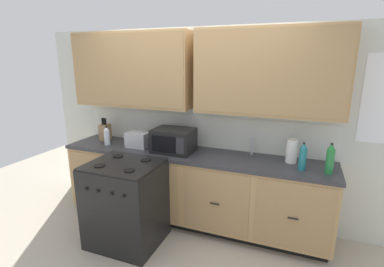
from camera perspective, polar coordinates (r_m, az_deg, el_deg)
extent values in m
plane|color=#B2A893|center=(3.62, -2.11, -19.29)|extent=(8.09, 8.09, 0.00)
cube|color=silver|center=(3.68, 1.59, 1.64)|extent=(4.44, 0.05, 2.38)
cube|color=silver|center=(3.67, 1.43, 0.48)|extent=(3.24, 0.01, 0.40)
cube|color=tan|center=(3.78, -11.64, 12.21)|extent=(1.57, 0.34, 0.91)
cube|color=#A58052|center=(3.64, -13.16, 12.05)|extent=(1.54, 0.01, 0.86)
cube|color=tan|center=(3.20, 14.92, 11.64)|extent=(1.57, 0.34, 0.91)
cube|color=#A58052|center=(3.03, 14.52, 11.53)|extent=(1.54, 0.01, 0.86)
cube|color=black|center=(3.85, -0.08, -16.13)|extent=(3.17, 0.48, 0.10)
cube|color=tan|center=(3.62, -0.26, -10.34)|extent=(3.24, 0.60, 0.78)
cube|color=#A88354|center=(3.97, -18.71, -8.84)|extent=(0.74, 0.01, 0.72)
cube|color=black|center=(3.96, -18.84, -8.98)|extent=(0.10, 0.01, 0.01)
cube|color=#A88354|center=(3.53, -8.36, -11.16)|extent=(0.74, 0.01, 0.72)
cube|color=black|center=(3.52, -8.47, -11.34)|extent=(0.10, 0.01, 0.01)
cube|color=#A88354|center=(3.24, 4.55, -13.52)|extent=(0.74, 0.01, 0.72)
cube|color=black|center=(3.23, 4.47, -13.72)|extent=(0.10, 0.01, 0.01)
cube|color=#A88354|center=(3.14, 19.35, -15.37)|extent=(0.74, 0.01, 0.72)
cube|color=black|center=(3.13, 19.33, -15.59)|extent=(0.10, 0.01, 0.01)
cube|color=#333338|center=(3.46, -0.27, -4.16)|extent=(3.27, 0.63, 0.04)
cube|color=#A8AAAF|center=(3.31, 11.15, -5.25)|extent=(0.56, 0.38, 0.02)
cube|color=black|center=(3.36, -12.93, -13.43)|extent=(0.76, 0.66, 0.92)
cube|color=black|center=(3.17, -13.42, -5.89)|extent=(0.74, 0.65, 0.02)
cylinder|color=black|center=(3.15, -17.80, -6.07)|extent=(0.12, 0.12, 0.01)
cylinder|color=black|center=(2.94, -12.29, -7.14)|extent=(0.12, 0.12, 0.01)
cylinder|color=black|center=(3.38, -14.42, -4.36)|extent=(0.12, 0.12, 0.01)
cylinder|color=black|center=(3.19, -9.13, -5.22)|extent=(0.12, 0.12, 0.01)
cylinder|color=black|center=(3.12, -20.23, -10.26)|extent=(0.03, 0.02, 0.03)
cylinder|color=black|center=(3.03, -18.20, -10.80)|extent=(0.03, 0.02, 0.03)
cylinder|color=black|center=(2.94, -15.73, -11.44)|extent=(0.03, 0.02, 0.03)
cylinder|color=black|center=(2.86, -13.44, -12.01)|extent=(0.03, 0.02, 0.03)
cube|color=black|center=(3.48, -3.65, -1.37)|extent=(0.48, 0.36, 0.28)
cube|color=black|center=(3.33, -5.61, -2.11)|extent=(0.31, 0.01, 0.19)
cube|color=#28282D|center=(3.25, -2.41, -2.49)|extent=(0.10, 0.01, 0.19)
cube|color=#B7B7BC|center=(3.72, -10.70, -1.23)|extent=(0.28, 0.18, 0.19)
cube|color=black|center=(3.73, -11.42, 0.19)|extent=(0.02, 0.13, 0.01)
cube|color=black|center=(3.67, -10.11, 0.05)|extent=(0.02, 0.13, 0.01)
cube|color=#9C794E|center=(4.16, -16.79, 0.27)|extent=(0.11, 0.14, 0.22)
cylinder|color=black|center=(4.13, -17.36, 2.35)|extent=(0.02, 0.02, 0.09)
cylinder|color=black|center=(4.12, -17.14, 2.34)|extent=(0.02, 0.02, 0.09)
cylinder|color=black|center=(4.11, -16.92, 2.32)|extent=(0.02, 0.02, 0.09)
cylinder|color=black|center=(4.10, -16.70, 2.30)|extent=(0.02, 0.02, 0.09)
cylinder|color=#B2B5BA|center=(3.45, 11.79, -2.49)|extent=(0.02, 0.02, 0.20)
cylinder|color=white|center=(3.29, 19.12, -3.28)|extent=(0.12, 0.12, 0.26)
cylinder|color=#237A38|center=(3.12, 25.60, -5.02)|extent=(0.08, 0.08, 0.25)
cone|color=#237A38|center=(3.07, 25.91, -2.29)|extent=(0.07, 0.07, 0.06)
cylinder|color=black|center=(3.07, 25.96, -1.88)|extent=(0.03, 0.03, 0.02)
cylinder|color=#1E707A|center=(3.11, 21.02, -4.77)|extent=(0.07, 0.07, 0.23)
cone|color=#1E707A|center=(3.06, 21.27, -2.21)|extent=(0.07, 0.07, 0.06)
cylinder|color=black|center=(3.06, 21.30, -1.83)|extent=(0.03, 0.03, 0.02)
cylinder|color=silver|center=(3.92, -16.47, -0.73)|extent=(0.07, 0.07, 0.20)
cone|color=silver|center=(3.89, -16.60, 1.03)|extent=(0.07, 0.07, 0.05)
cylinder|color=black|center=(3.89, -16.61, 1.26)|extent=(0.03, 0.03, 0.02)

